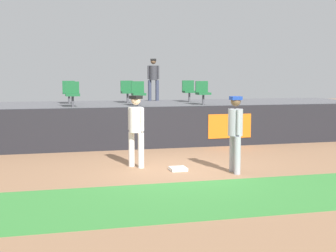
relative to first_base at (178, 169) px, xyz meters
name	(u,v)px	position (x,y,z in m)	size (l,w,h in m)	color
ground_plane	(179,169)	(0.04, 0.11, -0.04)	(60.00, 60.00, 0.00)	#936B4C
grass_foreground_strip	(218,197)	(0.04, -2.68, -0.04)	(18.00, 2.80, 0.01)	#388438
first_base	(178,169)	(0.00, 0.00, 0.00)	(0.40, 0.40, 0.08)	white
player_fielder_home	(136,126)	(-0.92, 0.69, 1.02)	(0.49, 0.59, 1.83)	white
player_runner_visitor	(235,129)	(1.24, -0.63, 1.03)	(0.36, 0.52, 1.84)	#9EA3AD
field_wall	(149,128)	(0.06, 3.61, 0.62)	(18.00, 0.26, 1.33)	black
bleacher_platform	(134,121)	(0.04, 6.18, 0.60)	(18.00, 4.80, 1.28)	#59595E
seat_front_right	(203,91)	(2.33, 5.05, 1.71)	(0.46, 0.44, 0.84)	#4C4C51
seat_back_left	(69,91)	(-2.27, 6.85, 1.71)	(0.45, 0.44, 0.84)	#4C4C51
seat_back_center	(127,90)	(-0.09, 6.85, 1.71)	(0.47, 0.44, 0.84)	#4C4C51
seat_front_left	(72,93)	(-2.24, 5.05, 1.71)	(0.46, 0.44, 0.84)	#4C4C51
seat_back_right	(189,90)	(2.36, 6.86, 1.71)	(0.48, 0.44, 0.84)	#4C4C51
seat_front_center	(138,92)	(-0.01, 5.05, 1.71)	(0.45, 0.44, 0.84)	#4C4C51
spectator_hooded	(153,76)	(1.19, 8.00, 2.23)	(0.46, 0.40, 1.71)	#33384C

